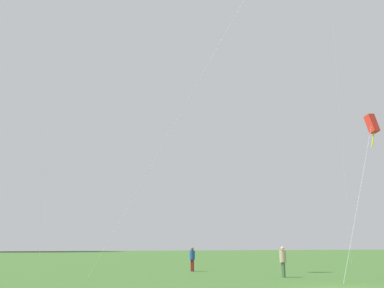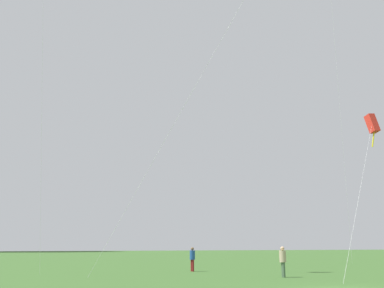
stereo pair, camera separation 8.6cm
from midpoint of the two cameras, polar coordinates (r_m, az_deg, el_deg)
person_standing_0 at (r=32.46m, az=-0.04°, el=-15.17°), size 0.39×0.39×1.75m
person_standing_1 at (r=27.12m, az=12.17°, el=-15.10°), size 0.40×0.40×1.82m
kite_flying_0 at (r=35.68m, az=23.20°, el=2.48°), size 9.72×6.83×11.98m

